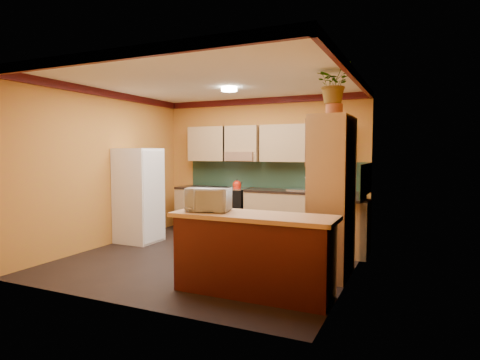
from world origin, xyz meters
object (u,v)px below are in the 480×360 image
base_cabinets_back (263,214)px  pantry (332,196)px  fridge (139,195)px  stove (234,211)px  microwave (209,199)px  breakfast_bar (253,256)px

base_cabinets_back → pantry: size_ratio=1.74×
base_cabinets_back → fridge: size_ratio=2.15×
stove → microwave: 3.26m
pantry → microwave: pantry is taller
fridge → breakfast_bar: (2.93, -1.64, -0.41)m
base_cabinets_back → breakfast_bar: size_ratio=2.03×
base_cabinets_back → fridge: bearing=-144.0°
fridge → microwave: (2.35, -1.64, 0.22)m
fridge → pantry: 3.65m
base_cabinets_back → microwave: (0.47, -3.01, 0.63)m
stove → breakfast_bar: stove is taller
base_cabinets_back → microwave: size_ratio=7.22×
stove → pantry: pantry is taller
base_cabinets_back → pantry: (1.72, -1.91, 0.61)m
pantry → base_cabinets_back: bearing=131.9°
base_cabinets_back → stove: (-0.63, -0.00, 0.02)m
stove → fridge: fridge is taller
base_cabinets_back → microwave: microwave is taller
stove → fridge: (-1.26, -1.37, 0.39)m
pantry → breakfast_bar: (-0.67, -1.10, -0.61)m
breakfast_bar → microwave: (-0.58, 0.00, 0.63)m
microwave → breakfast_bar: bearing=-13.2°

